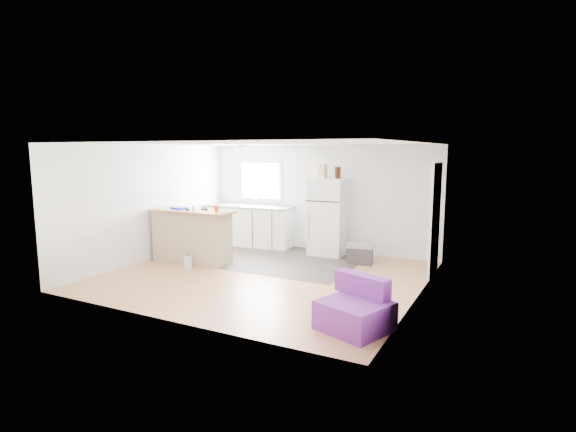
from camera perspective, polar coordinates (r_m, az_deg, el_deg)
The scene contains 19 objects.
room at distance 8.09m, azimuth -3.08°, elevation 0.62°, with size 5.51×5.01×2.41m.
vinyl_zone at distance 9.73m, azimuth -2.98°, elevation -5.23°, with size 4.05×2.50×0.00m, color #302824.
window at distance 10.97m, azimuth -3.50°, elevation 4.50°, with size 1.18×0.06×0.98m.
interior_door at distance 8.65m, azimuth 18.15°, elevation -0.49°, with size 0.11×0.92×2.10m.
ceiling_fixture at distance 9.67m, azimuth -5.70°, elevation 8.76°, with size 0.30×0.30×0.07m, color white.
kitchen_cabinets at distance 10.88m, azimuth -4.86°, elevation -1.16°, with size 2.22×0.85×1.26m.
peninsula at distance 9.42m, azimuth -12.08°, elevation -2.45°, with size 1.78×0.72×1.08m.
refrigerator at distance 9.87m, azimuth 5.13°, elevation -0.08°, with size 0.77×0.74×1.69m.
cooler at distance 9.25m, azimuth 9.09°, elevation -4.73°, with size 0.59×0.46×0.41m.
purple_seat at distance 5.96m, azimuth 8.60°, elevation -11.80°, with size 1.01×1.00×0.66m.
cleaner_jug at distance 9.01m, azimuth -12.59°, elevation -5.73°, with size 0.15×0.12×0.29m.
mop at distance 9.28m, azimuth -11.88°, elevation -4.61°, with size 0.22×0.34×1.22m.
red_cup at distance 9.01m, azimuth -9.07°, elevation 0.98°, with size 0.08×0.08×0.12m, color red.
blue_tray at distance 9.52m, azimuth -13.63°, elevation 0.98°, with size 0.30×0.22×0.04m, color #162AD0.
tool_a at distance 9.26m, azimuth -10.53°, elevation 0.86°, with size 0.14×0.05×0.03m, color black.
tool_b at distance 9.28m, azimuth -12.64°, elevation 0.80°, with size 0.10×0.04×0.03m, color black.
cardboard_box at distance 9.81m, azimuth 4.39°, elevation 5.71°, with size 0.20×0.10×0.30m, color tan.
bottle_left at distance 9.63m, azimuth 6.15°, elevation 5.49°, with size 0.07×0.07×0.25m, color #3B1E0A.
bottle_right at distance 9.70m, azimuth 6.53°, elevation 5.50°, with size 0.07×0.07×0.25m, color #3B1E0A.
Camera 1 is at (4.07, -6.91, 2.29)m, focal length 28.00 mm.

